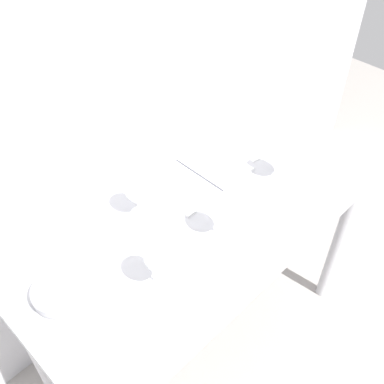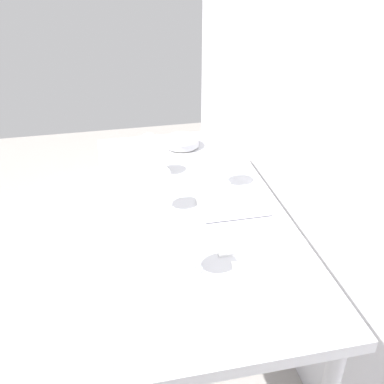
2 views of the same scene
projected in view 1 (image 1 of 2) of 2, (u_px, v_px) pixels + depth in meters
The scene contains 10 objects.
ground_plane at pixel (200, 339), 2.22m from camera, with size 6.00×6.00×0.00m, color gray.
back_wall at pixel (102, 57), 1.56m from camera, with size 3.80×0.04×2.60m, color silver.
steel_counter at pixel (204, 232), 1.67m from camera, with size 1.40×0.65×0.90m.
wine_glass_near_right at pixel (284, 153), 1.64m from camera, with size 0.10×0.10×0.17m.
wine_glass_near_left at pixel (160, 258), 1.29m from camera, with size 0.09×0.09×0.18m.
wine_glass_far_left at pixel (138, 191), 1.51m from camera, with size 0.09×0.09×0.16m.
wine_glass_near_center at pixel (225, 209), 1.43m from camera, with size 0.09×0.09×0.18m.
open_notebook at pixel (199, 176), 1.72m from camera, with size 0.36×0.25×0.01m.
tasting_sheet_upper at pixel (248, 137), 1.90m from camera, with size 0.18×0.27×0.00m, color white.
tasting_bowl at pixel (59, 292), 1.33m from camera, with size 0.16×0.16×0.04m.
Camera 1 is at (-0.80, -0.75, 2.06)m, focal length 42.95 mm.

